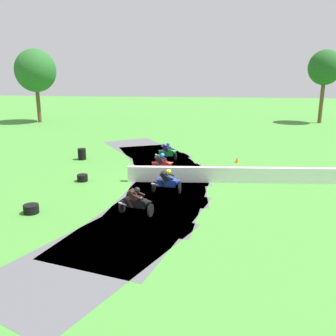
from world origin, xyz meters
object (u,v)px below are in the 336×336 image
(motorcycle_lead_black, at_px, (137,202))
(tire_stack_near, at_px, (31,209))
(motorcycle_fourth_green, at_px, (167,152))
(traffic_cone, at_px, (237,160))
(motorcycle_trailing_red, at_px, (161,164))
(tire_stack_mid_a, at_px, (82,178))
(tire_stack_mid_b, at_px, (82,154))
(motorcycle_chase_blue, at_px, (168,182))

(motorcycle_lead_black, height_order, tire_stack_near, motorcycle_lead_black)
(motorcycle_fourth_green, distance_m, traffic_cone, 4.93)
(motorcycle_trailing_red, xyz_separation_m, tire_stack_mid_a, (-4.44, -1.84, -0.46))
(motorcycle_fourth_green, distance_m, tire_stack_near, 11.50)
(tire_stack_mid_a, height_order, tire_stack_mid_b, tire_stack_mid_b)
(motorcycle_trailing_red, xyz_separation_m, tire_stack_near, (-5.23, -6.86, -0.46))
(tire_stack_mid_b, bearing_deg, motorcycle_lead_black, -59.74)
(motorcycle_trailing_red, distance_m, tire_stack_near, 8.64)
(tire_stack_near, distance_m, traffic_cone, 14.48)
(tire_stack_mid_b, distance_m, traffic_cone, 11.04)
(tire_stack_near, bearing_deg, motorcycle_fourth_green, 62.93)
(motorcycle_fourth_green, bearing_deg, traffic_cone, 1.31)
(motorcycle_chase_blue, xyz_separation_m, motorcycle_fourth_green, (-0.74, 6.85, 0.01))
(motorcycle_lead_black, relative_size, traffic_cone, 3.87)
(tire_stack_mid_a, height_order, traffic_cone, traffic_cone)
(tire_stack_mid_a, bearing_deg, tire_stack_near, -98.89)
(tire_stack_mid_b, bearing_deg, motorcycle_fourth_green, 0.78)
(motorcycle_lead_black, relative_size, motorcycle_fourth_green, 1.00)
(motorcycle_chase_blue, xyz_separation_m, motorcycle_trailing_red, (-0.74, 3.48, 0.01))
(motorcycle_fourth_green, relative_size, tire_stack_mid_a, 2.77)
(motorcycle_chase_blue, height_order, motorcycle_fourth_green, motorcycle_fourth_green)
(tire_stack_mid_a, relative_size, traffic_cone, 1.40)
(motorcycle_chase_blue, xyz_separation_m, tire_stack_near, (-5.97, -3.38, -0.45))
(motorcycle_fourth_green, bearing_deg, tire_stack_near, -117.07)
(tire_stack_mid_a, bearing_deg, motorcycle_trailing_red, 22.45)
(motorcycle_chase_blue, bearing_deg, tire_stack_near, -150.48)
(motorcycle_trailing_red, relative_size, tire_stack_mid_b, 2.11)
(motorcycle_lead_black, relative_size, motorcycle_trailing_red, 1.01)
(traffic_cone, bearing_deg, motorcycle_lead_black, -117.36)
(motorcycle_lead_black, relative_size, tire_stack_near, 2.44)
(motorcycle_lead_black, height_order, tire_stack_mid_a, motorcycle_lead_black)
(motorcycle_fourth_green, bearing_deg, tire_stack_mid_b, -179.22)
(motorcycle_chase_blue, xyz_separation_m, tire_stack_mid_b, (-6.87, 6.77, -0.25))
(motorcycle_fourth_green, relative_size, tire_stack_mid_b, 2.13)
(motorcycle_chase_blue, height_order, tire_stack_near, motorcycle_chase_blue)
(motorcycle_fourth_green, height_order, tire_stack_mid_b, motorcycle_fourth_green)
(motorcycle_chase_blue, bearing_deg, traffic_cone, 59.11)
(tire_stack_mid_a, bearing_deg, motorcycle_lead_black, -49.52)
(motorcycle_trailing_red, bearing_deg, tire_stack_near, -127.29)
(motorcycle_chase_blue, bearing_deg, motorcycle_trailing_red, 102.04)
(motorcycle_lead_black, distance_m, motorcycle_chase_blue, 3.34)
(motorcycle_trailing_red, bearing_deg, motorcycle_lead_black, -92.87)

